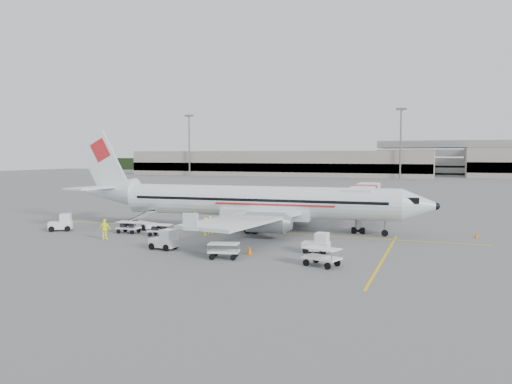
# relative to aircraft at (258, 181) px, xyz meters

# --- Properties ---
(ground) EXTENTS (360.00, 360.00, 0.00)m
(ground) POSITION_rel_aircraft_xyz_m (-0.64, -0.86, -5.04)
(ground) COLOR #56595B
(stripe_lead) EXTENTS (44.00, 0.20, 0.01)m
(stripe_lead) POSITION_rel_aircraft_xyz_m (-0.64, -0.86, -5.04)
(stripe_lead) COLOR yellow
(stripe_lead) RESTS_ON ground
(stripe_cross) EXTENTS (0.20, 20.00, 0.01)m
(stripe_cross) POSITION_rel_aircraft_xyz_m (13.36, -8.86, -5.04)
(stripe_cross) COLOR yellow
(stripe_cross) RESTS_ON ground
(terminal_west) EXTENTS (110.00, 22.00, 9.00)m
(terminal_west) POSITION_rel_aircraft_xyz_m (-40.64, 129.14, -0.54)
(terminal_west) COLOR gray
(terminal_west) RESTS_ON ground
(parking_garage) EXTENTS (62.00, 24.00, 14.00)m
(parking_garage) POSITION_rel_aircraft_xyz_m (24.36, 159.14, 1.96)
(parking_garage) COLOR slate
(parking_garage) RESTS_ON ground
(treeline) EXTENTS (300.00, 3.00, 6.00)m
(treeline) POSITION_rel_aircraft_xyz_m (-0.64, 174.14, -2.04)
(treeline) COLOR black
(treeline) RESTS_ON ground
(mast_west) EXTENTS (3.20, 1.20, 22.00)m
(mast_west) POSITION_rel_aircraft_xyz_m (-70.64, 117.14, 5.96)
(mast_west) COLOR slate
(mast_west) RESTS_ON ground
(mast_center) EXTENTS (3.20, 1.20, 22.00)m
(mast_center) POSITION_rel_aircraft_xyz_m (4.36, 117.14, 5.96)
(mast_center) COLOR slate
(mast_center) RESTS_ON ground
(aircraft) EXTENTS (38.39, 31.02, 10.09)m
(aircraft) POSITION_rel_aircraft_xyz_m (0.00, 0.00, 0.00)
(aircraft) COLOR white
(aircraft) RESTS_ON ground
(jet_bridge) EXTENTS (3.93, 16.77, 4.37)m
(jet_bridge) POSITION_rel_aircraft_xyz_m (9.45, 7.63, -2.86)
(jet_bridge) COLOR white
(jet_bridge) RESTS_ON ground
(belt_loader) EXTENTS (4.96, 3.46, 2.52)m
(belt_loader) POSITION_rel_aircraft_xyz_m (-11.61, -2.95, -3.78)
(belt_loader) COLOR white
(belt_loader) RESTS_ON ground
(tug_fore) EXTENTS (2.07, 1.21, 1.59)m
(tug_fore) POSITION_rel_aircraft_xyz_m (8.19, -9.03, -4.25)
(tug_fore) COLOR white
(tug_fore) RESTS_ON ground
(tug_mid) EXTENTS (2.25, 1.46, 1.64)m
(tug_mid) POSITION_rel_aircraft_xyz_m (-3.67, -11.95, -4.22)
(tug_mid) COLOR white
(tug_mid) RESTS_ON ground
(tug_aft) EXTENTS (2.55, 2.27, 1.71)m
(tug_aft) POSITION_rel_aircraft_xyz_m (-18.49, -7.07, -4.19)
(tug_aft) COLOR white
(tug_aft) RESTS_ON ground
(cart_loaded_a) EXTENTS (2.22, 1.35, 1.14)m
(cart_loaded_a) POSITION_rel_aircraft_xyz_m (-11.21, -5.95, -4.47)
(cart_loaded_a) COLOR white
(cart_loaded_a) RESTS_ON ground
(cart_loaded_b) EXTENTS (2.28, 1.49, 1.13)m
(cart_loaded_b) POSITION_rel_aircraft_xyz_m (-7.39, -6.43, -4.48)
(cart_loaded_b) COLOR white
(cart_loaded_b) RESTS_ON ground
(cart_empty_a) EXTENTS (2.48, 1.82, 1.16)m
(cart_empty_a) POSITION_rel_aircraft_xyz_m (2.39, -13.57, -4.46)
(cart_empty_a) COLOR white
(cart_empty_a) RESTS_ON ground
(cart_empty_b) EXTENTS (2.77, 2.14, 1.27)m
(cart_empty_b) POSITION_rel_aircraft_xyz_m (9.68, -13.50, -4.41)
(cart_empty_b) COLOR white
(cart_empty_b) RESTS_ON ground
(cone_nose) EXTENTS (0.36, 0.36, 0.59)m
(cone_nose) POSITION_rel_aircraft_xyz_m (20.28, 3.01, -4.75)
(cone_nose) COLOR #DF6205
(cone_nose) RESTS_ON ground
(cone_port) EXTENTS (0.42, 0.42, 0.69)m
(cone_port) POSITION_rel_aircraft_xyz_m (0.15, 13.13, -4.70)
(cone_port) COLOR #DF6205
(cone_port) RESTS_ON ground
(cone_stbd) EXTENTS (0.43, 0.43, 0.70)m
(cone_stbd) POSITION_rel_aircraft_xyz_m (3.58, -11.49, -4.69)
(cone_stbd) COLOR #DF6205
(cone_stbd) RESTS_ON ground
(crew_a) EXTENTS (0.76, 0.68, 1.73)m
(crew_a) POSITION_rel_aircraft_xyz_m (-3.55, -3.57, -4.18)
(crew_a) COLOR #ECF923
(crew_a) RESTS_ON ground
(crew_b) EXTENTS (1.02, 1.11, 1.83)m
(crew_b) POSITION_rel_aircraft_xyz_m (-5.93, -2.36, -4.13)
(crew_b) COLOR #ECF923
(crew_b) RESTS_ON ground
(crew_c) EXTENTS (0.65, 1.10, 1.68)m
(crew_c) POSITION_rel_aircraft_xyz_m (-3.57, -4.56, -4.20)
(crew_c) COLOR #ECF923
(crew_c) RESTS_ON ground
(crew_d) EXTENTS (1.14, 0.64, 1.84)m
(crew_d) POSITION_rel_aircraft_xyz_m (-11.05, -9.76, -4.12)
(crew_d) COLOR #ECF923
(crew_d) RESTS_ON ground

